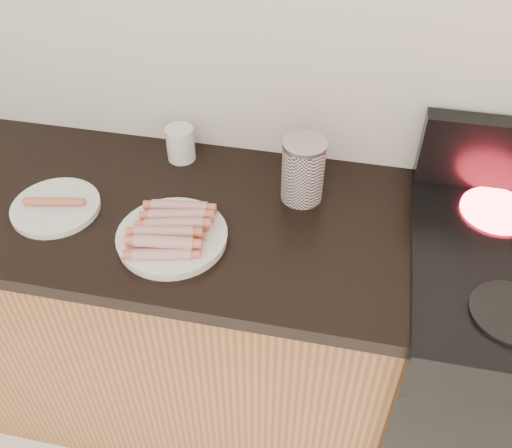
% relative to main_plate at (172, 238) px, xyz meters
% --- Properties ---
extents(wall_back, '(4.00, 0.04, 2.60)m').
position_rel_main_plate_xyz_m(wall_back, '(0.18, 0.42, 0.39)').
color(wall_back, silver).
rests_on(wall_back, ground).
extents(cabinet_base, '(2.20, 0.59, 0.86)m').
position_rel_main_plate_xyz_m(cabinet_base, '(-0.52, 0.11, -0.48)').
color(cabinet_base, '#916033').
rests_on(cabinet_base, floor).
extents(counter_slab, '(2.20, 0.62, 0.04)m').
position_rel_main_plate_xyz_m(counter_slab, '(-0.52, 0.11, -0.03)').
color(counter_slab, black).
rests_on(counter_slab, cabinet_base).
extents(burner_near_left, '(0.18, 0.18, 0.01)m').
position_rel_main_plate_xyz_m(burner_near_left, '(0.79, -0.08, 0.01)').
color(burner_near_left, black).
rests_on(burner_near_left, stove).
extents(burner_far_left, '(0.18, 0.18, 0.01)m').
position_rel_main_plate_xyz_m(burner_far_left, '(0.79, 0.26, 0.01)').
color(burner_far_left, '#FF1E2D').
rests_on(burner_far_left, stove).
extents(main_plate, '(0.31, 0.31, 0.02)m').
position_rel_main_plate_xyz_m(main_plate, '(0.00, 0.00, 0.00)').
color(main_plate, silver).
rests_on(main_plate, counter_slab).
extents(side_plate, '(0.30, 0.30, 0.02)m').
position_rel_main_plate_xyz_m(side_plate, '(-0.33, 0.05, -0.00)').
color(side_plate, silver).
rests_on(side_plate, counter_slab).
extents(hotdog_pile, '(0.14, 0.21, 0.06)m').
position_rel_main_plate_xyz_m(hotdog_pile, '(0.00, 0.00, 0.04)').
color(hotdog_pile, maroon).
rests_on(hotdog_pile, main_plate).
extents(plain_sausages, '(0.14, 0.05, 0.02)m').
position_rel_main_plate_xyz_m(plain_sausages, '(-0.33, 0.05, 0.02)').
color(plain_sausages, orange).
rests_on(plain_sausages, side_plate).
extents(canister, '(0.11, 0.11, 0.18)m').
position_rel_main_plate_xyz_m(canister, '(0.29, 0.23, 0.08)').
color(canister, white).
rests_on(canister, counter_slab).
extents(mug, '(0.09, 0.09, 0.10)m').
position_rel_main_plate_xyz_m(mug, '(-0.08, 0.33, 0.04)').
color(mug, white).
rests_on(mug, counter_slab).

